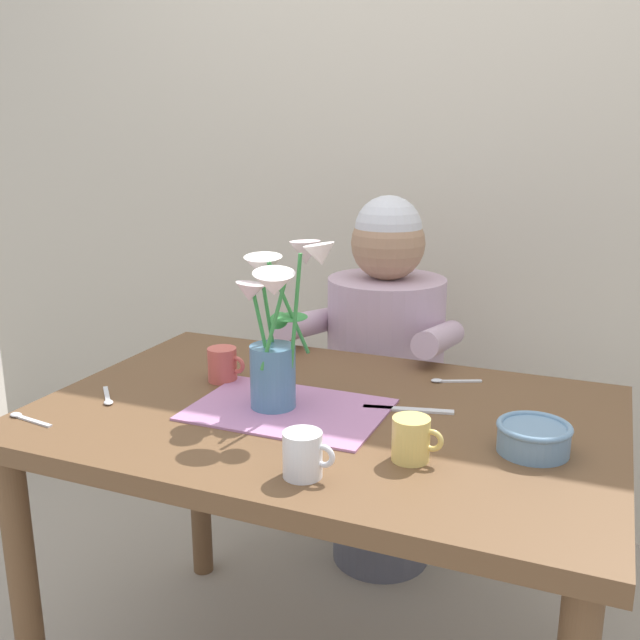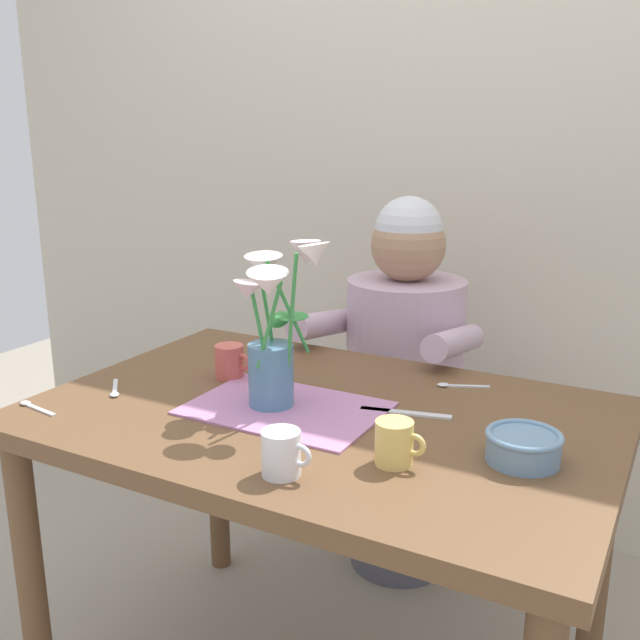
% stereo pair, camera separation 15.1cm
% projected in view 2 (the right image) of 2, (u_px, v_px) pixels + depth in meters
% --- Properties ---
extents(wood_panel_backdrop, '(4.00, 0.10, 2.50)m').
position_uv_depth(wood_panel_backdrop, '(479.00, 149.00, 2.26)').
color(wood_panel_backdrop, beige).
rests_on(wood_panel_backdrop, ground_plane).
extents(dining_table, '(1.20, 0.80, 0.74)m').
position_uv_depth(dining_table, '(321.00, 452.00, 1.53)').
color(dining_table, brown).
rests_on(dining_table, ground_plane).
extents(seated_person, '(0.45, 0.47, 1.14)m').
position_uv_depth(seated_person, '(403.00, 392.00, 2.10)').
color(seated_person, '#4C4C56').
rests_on(seated_person, ground_plane).
extents(striped_placemat, '(0.40, 0.28, 0.00)m').
position_uv_depth(striped_placemat, '(285.00, 408.00, 1.50)').
color(striped_placemat, '#B275A3').
rests_on(striped_placemat, dining_table).
extents(flower_vase, '(0.23, 0.25, 0.36)m').
position_uv_depth(flower_vase, '(275.00, 326.00, 1.47)').
color(flower_vase, teal).
rests_on(flower_vase, dining_table).
extents(ceramic_bowl, '(0.14, 0.14, 0.06)m').
position_uv_depth(ceramic_bowl, '(524.00, 446.00, 1.26)').
color(ceramic_bowl, '#6689A8').
rests_on(ceramic_bowl, dining_table).
extents(dinner_knife, '(0.19, 0.06, 0.00)m').
position_uv_depth(dinner_knife, '(406.00, 413.00, 1.48)').
color(dinner_knife, silver).
rests_on(dinner_knife, dining_table).
extents(coffee_cup, '(0.09, 0.07, 0.08)m').
position_uv_depth(coffee_cup, '(395.00, 443.00, 1.25)').
color(coffee_cup, '#E5C666').
rests_on(coffee_cup, dining_table).
extents(tea_cup, '(0.09, 0.07, 0.08)m').
position_uv_depth(tea_cup, '(230.00, 361.00, 1.69)').
color(tea_cup, '#CC564C').
rests_on(tea_cup, dining_table).
extents(ceramic_mug, '(0.09, 0.07, 0.08)m').
position_uv_depth(ceramic_mug, '(282.00, 453.00, 1.21)').
color(ceramic_mug, silver).
rests_on(ceramic_mug, dining_table).
extents(spoon_0, '(0.11, 0.06, 0.01)m').
position_uv_depth(spoon_0, '(455.00, 385.00, 1.64)').
color(spoon_0, silver).
rests_on(spoon_0, dining_table).
extents(spoon_1, '(0.12, 0.03, 0.01)m').
position_uv_depth(spoon_1, '(32.00, 406.00, 1.51)').
color(spoon_1, silver).
rests_on(spoon_1, dining_table).
extents(spoon_2, '(0.09, 0.10, 0.01)m').
position_uv_depth(spoon_2, '(115.00, 391.00, 1.60)').
color(spoon_2, silver).
rests_on(spoon_2, dining_table).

